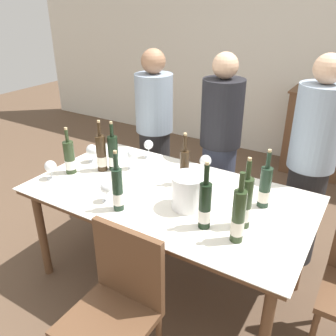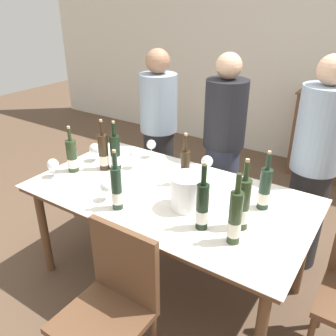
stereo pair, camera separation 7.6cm
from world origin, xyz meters
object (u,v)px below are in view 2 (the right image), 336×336
person_host (159,136)px  person_guest_left (223,151)px  dining_table (168,201)px  wine_glass_3 (53,165)px  wine_bottle_0 (265,190)px  wine_bottle_4 (72,157)px  wine_glass_0 (207,162)px  chair_near_front (112,300)px  wine_bottle_5 (104,153)px  wine_glass_1 (134,155)px  wine_glass_5 (106,187)px  wine_glass_4 (151,145)px  wine_bottle_6 (243,205)px  person_guest_right (313,170)px  wine_bottle_7 (117,189)px  wine_bottle_3 (202,207)px  wine_bottle_1 (235,219)px  wine_glass_2 (95,149)px  wine_bottle_8 (115,153)px  wine_bottle_2 (185,168)px

person_host → person_guest_left: 0.64m
dining_table → wine_glass_3: size_ratio=13.29×
wine_bottle_0 → wine_bottle_4: bearing=-168.1°
wine_glass_0 → chair_near_front: (0.06, -1.11, -0.33)m
wine_bottle_5 → wine_glass_0: size_ratio=2.65×
wine_bottle_5 → person_guest_left: (0.61, 0.75, -0.10)m
wine_glass_1 → wine_glass_5: size_ratio=1.12×
wine_glass_1 → wine_glass_4: size_ratio=1.04×
wine_bottle_6 → chair_near_front: bearing=-122.7°
wine_bottle_4 → person_guest_right: person_guest_right is taller
person_host → wine_bottle_7: bearing=-66.9°
wine_bottle_0 → person_guest_left: bearing=132.5°
wine_bottle_3 → person_host: 1.42m
wine_bottle_6 → wine_glass_3: (-1.36, -0.16, -0.05)m
wine_bottle_1 → wine_bottle_5: 1.20m
wine_glass_3 → wine_glass_5: size_ratio=1.02×
wine_glass_5 → chair_near_front: (0.42, -0.44, -0.33)m
wine_glass_2 → wine_bottle_3: bearing=-16.1°
wine_bottle_8 → wine_glass_2: bearing=175.8°
wine_bottle_0 → wine_bottle_5: size_ratio=0.97×
wine_bottle_5 → wine_bottle_1: bearing=-13.4°
wine_bottle_6 → wine_glass_5: (-0.82, -0.19, -0.05)m
wine_bottle_1 → wine_bottle_5: size_ratio=1.04×
wine_bottle_7 → wine_bottle_2: bearing=69.8°
wine_bottle_0 → wine_bottle_6: wine_bottle_6 is taller
wine_glass_3 → person_guest_left: size_ratio=0.09×
wine_glass_5 → chair_near_front: 0.69m
wine_glass_0 → wine_glass_1: 0.54m
dining_table → wine_bottle_6: size_ratio=4.39×
wine_glass_3 → person_guest_left: (0.82, 1.04, -0.07)m
wine_bottle_6 → wine_bottle_7: (-0.70, -0.23, -0.01)m
wine_bottle_2 → chair_near_front: bearing=-82.7°
wine_glass_3 → chair_near_front: chair_near_front is taller
wine_glass_5 → person_guest_left: bearing=74.9°
wine_bottle_7 → wine_glass_4: size_ratio=2.62×
dining_table → person_host: size_ratio=1.20×
wine_glass_1 → wine_bottle_1: bearing=-22.7°
person_host → person_guest_left: (0.64, -0.01, 0.01)m
wine_glass_5 → wine_glass_1: bearing=107.2°
person_guest_right → person_host: bearing=179.3°
wine_bottle_6 → wine_glass_2: wine_bottle_6 is taller
wine_glass_4 → wine_bottle_6: bearing=-27.1°
wine_bottle_7 → wine_glass_5: 0.13m
wine_bottle_2 → person_guest_left: bearing=91.0°
wine_bottle_2 → dining_table: bearing=-100.2°
wine_bottle_3 → chair_near_front: 0.67m
chair_near_front → person_guest_right: person_guest_right is taller
person_host → wine_glass_4: bearing=-62.7°
wine_bottle_3 → wine_glass_1: 0.88m
person_guest_left → person_guest_right: 0.71m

